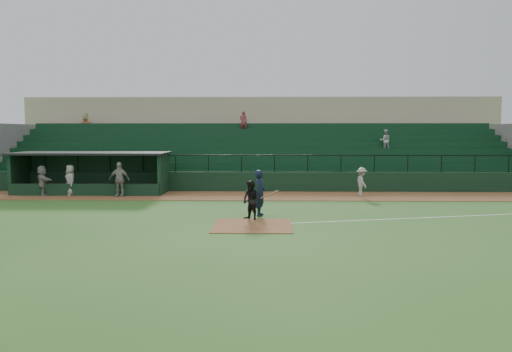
{
  "coord_description": "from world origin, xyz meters",
  "views": [
    {
      "loc": [
        0.57,
        -19.83,
        3.57
      ],
      "look_at": [
        0.0,
        5.0,
        1.4
      ],
      "focal_mm": 34.97,
      "sensor_mm": 36.0,
      "label": 1
    }
  ],
  "objects": [
    {
      "name": "home_plate_dirt",
      "position": [
        0.0,
        -1.0,
        0.01
      ],
      "size": [
        3.0,
        3.0,
        0.03
      ],
      "primitive_type": "cube",
      "color": "brown",
      "rests_on": "ground"
    },
    {
      "name": "foul_line",
      "position": [
        8.0,
        1.2,
        0.01
      ],
      "size": [
        17.49,
        4.44,
        0.01
      ],
      "primitive_type": "cube",
      "rotation": [
        0.0,
        0.0,
        0.24
      ],
      "color": "white",
      "rests_on": "ground"
    },
    {
      "name": "runner",
      "position": [
        5.81,
        7.77,
        0.84
      ],
      "size": [
        0.77,
        1.13,
        1.62
      ],
      "primitive_type": "imported",
      "rotation": [
        0.0,
        0.0,
        1.74
      ],
      "color": "#A7A29C",
      "rests_on": "warning_track"
    },
    {
      "name": "stadium_structure",
      "position": [
        -0.0,
        16.46,
        2.3
      ],
      "size": [
        38.0,
        13.08,
        6.4
      ],
      "color": "black",
      "rests_on": "ground"
    },
    {
      "name": "umpire",
      "position": [
        -0.09,
        0.32,
        0.81
      ],
      "size": [
        1.0,
        0.98,
        1.62
      ],
      "primitive_type": "imported",
      "rotation": [
        0.0,
        0.0,
        -0.73
      ],
      "color": "black",
      "rests_on": "ground"
    },
    {
      "name": "dugout",
      "position": [
        -9.75,
        9.56,
        1.33
      ],
      "size": [
        8.9,
        3.2,
        2.42
      ],
      "color": "black",
      "rests_on": "ground"
    },
    {
      "name": "batter_at_plate",
      "position": [
        0.26,
        1.37,
        0.99
      ],
      "size": [
        1.07,
        0.76,
        1.97
      ],
      "color": "black",
      "rests_on": "ground"
    },
    {
      "name": "dugout_player_c",
      "position": [
        -12.11,
        7.77,
        0.88
      ],
      "size": [
        1.47,
        1.45,
        1.69
      ],
      "primitive_type": "imported",
      "rotation": [
        0.0,
        0.0,
        2.37
      ],
      "color": "gray",
      "rests_on": "warning_track"
    },
    {
      "name": "dugout_player_a",
      "position": [
        -7.64,
        7.42,
        0.99
      ],
      "size": [
        1.15,
        0.53,
        1.91
      ],
      "primitive_type": "imported",
      "rotation": [
        0.0,
        0.0,
        -0.06
      ],
      "color": "#9D9893",
      "rests_on": "warning_track"
    },
    {
      "name": "ground",
      "position": [
        0.0,
        0.0,
        0.0
      ],
      "size": [
        90.0,
        90.0,
        0.0
      ],
      "primitive_type": "plane",
      "color": "#2D5A1D",
      "rests_on": "ground"
    },
    {
      "name": "warning_track",
      "position": [
        0.0,
        8.0,
        0.01
      ],
      "size": [
        40.0,
        4.0,
        0.03
      ],
      "primitive_type": "cube",
      "color": "brown",
      "rests_on": "ground"
    },
    {
      "name": "dugout_player_b",
      "position": [
        -10.56,
        7.91,
        0.89
      ],
      "size": [
        0.97,
        1.0,
        1.73
      ],
      "primitive_type": "imported",
      "rotation": [
        0.0,
        0.0,
        -0.86
      ],
      "color": "#A9A39E",
      "rests_on": "warning_track"
    }
  ]
}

